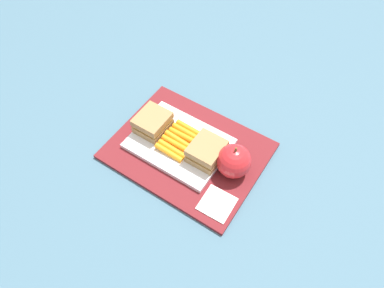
{
  "coord_description": "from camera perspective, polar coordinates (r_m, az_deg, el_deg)",
  "views": [
    {
      "loc": [
        0.28,
        -0.41,
        0.72
      ],
      "look_at": [
        0.01,
        0.0,
        0.04
      ],
      "focal_mm": 33.34,
      "sensor_mm": 36.0,
      "label": 1
    }
  ],
  "objects": [
    {
      "name": "apple",
      "position": [
        0.81,
        6.71,
        -2.73
      ],
      "size": [
        0.08,
        0.08,
        0.09
      ],
      "color": "red",
      "rests_on": "lunchbag_mat"
    },
    {
      "name": "paper_napkin",
      "position": [
        0.79,
        4.03,
        -9.5
      ],
      "size": [
        0.07,
        0.07,
        0.0
      ],
      "primitive_type": "cube",
      "rotation": [
        0.0,
        0.0,
        0.03
      ],
      "color": "white",
      "rests_on": "lunchbag_mat"
    },
    {
      "name": "food_tray",
      "position": [
        0.87,
        -2.06,
        0.1
      ],
      "size": [
        0.23,
        0.17,
        0.01
      ],
      "primitive_type": "cube",
      "color": "white",
      "rests_on": "lunchbag_mat"
    },
    {
      "name": "ground_plane",
      "position": [
        0.88,
        -0.68,
        -1.24
      ],
      "size": [
        2.4,
        2.4,
        0.0
      ],
      "primitive_type": "plane",
      "color": "#42667A"
    },
    {
      "name": "sandwich_half_right",
      "position": [
        0.82,
        2.36,
        -1.18
      ],
      "size": [
        0.07,
        0.08,
        0.04
      ],
      "color": "#9E7A4C",
      "rests_on": "food_tray"
    },
    {
      "name": "lunchbag_mat",
      "position": [
        0.87,
        -0.69,
        -1.05
      ],
      "size": [
        0.36,
        0.28,
        0.01
      ],
      "primitive_type": "cube",
      "color": "maroon",
      "rests_on": "ground_plane"
    },
    {
      "name": "carrot_sticks_bundle",
      "position": [
        0.86,
        -2.09,
        0.62
      ],
      "size": [
        0.08,
        0.1,
        0.02
      ],
      "color": "orange",
      "rests_on": "food_tray"
    },
    {
      "name": "sandwich_half_left",
      "position": [
        0.88,
        -6.31,
        3.44
      ],
      "size": [
        0.07,
        0.08,
        0.04
      ],
      "color": "#9E7A4C",
      "rests_on": "food_tray"
    }
  ]
}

